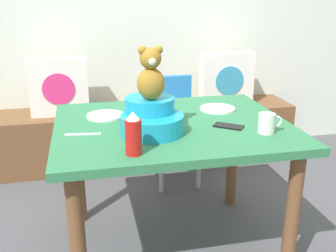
{
  "coord_description": "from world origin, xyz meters",
  "views": [
    {
      "loc": [
        -0.43,
        -1.86,
        1.38
      ],
      "look_at": [
        0.0,
        0.1,
        0.69
      ],
      "focal_mm": 42.02,
      "sensor_mm": 36.0,
      "label": 1
    }
  ],
  "objects": [
    {
      "name": "window_bench",
      "position": [
        0.0,
        1.23,
        0.23
      ],
      "size": [
        2.6,
        0.44,
        0.46
      ],
      "primitive_type": "cube",
      "color": "brown",
      "rests_on": "ground_plane"
    },
    {
      "name": "coffee_mug",
      "position": [
        0.41,
        -0.24,
        0.79
      ],
      "size": [
        0.12,
        0.08,
        0.09
      ],
      "color": "silver",
      "rests_on": "dining_table"
    },
    {
      "name": "ketchup_bottle",
      "position": [
        -0.25,
        -0.36,
        0.83
      ],
      "size": [
        0.07,
        0.07,
        0.18
      ],
      "color": "red",
      "rests_on": "dining_table"
    },
    {
      "name": "back_wall",
      "position": [
        0.0,
        1.5,
        1.3
      ],
      "size": [
        4.4,
        0.1,
        2.6
      ],
      "primitive_type": "cube",
      "color": "silver",
      "rests_on": "ground_plane"
    },
    {
      "name": "table_fork",
      "position": [
        -0.45,
        -0.08,
        0.74
      ],
      "size": [
        0.17,
        0.04,
        0.01
      ],
      "primitive_type": "cube",
      "rotation": [
        0.0,
        0.0,
        1.44
      ],
      "color": "silver",
      "rests_on": "dining_table"
    },
    {
      "name": "teddy_bear",
      "position": [
        -0.13,
        -0.11,
        1.02
      ],
      "size": [
        0.13,
        0.12,
        0.25
      ],
      "color": "olive",
      "rests_on": "infant_seat_teal"
    },
    {
      "name": "dining_table",
      "position": [
        0.0,
        0.0,
        0.63
      ],
      "size": [
        1.18,
        0.96,
        0.74
      ],
      "color": "#2D7247",
      "rests_on": "ground_plane"
    },
    {
      "name": "cell_phone",
      "position": [
        0.26,
        -0.12,
        0.74
      ],
      "size": [
        0.16,
        0.14,
        0.01
      ],
      "primitive_type": "cube",
      "rotation": [
        0.0,
        0.0,
        0.92
      ],
      "color": "black",
      "rests_on": "dining_table"
    },
    {
      "name": "dinner_plate_near",
      "position": [
        -0.33,
        0.18,
        0.75
      ],
      "size": [
        0.2,
        0.2,
        0.01
      ],
      "primitive_type": "cylinder",
      "color": "white",
      "rests_on": "dining_table"
    },
    {
      "name": "highchair",
      "position": [
        0.21,
        0.79,
        0.52
      ],
      "size": [
        0.34,
        0.46,
        0.79
      ],
      "color": "#2672B2",
      "rests_on": "ground_plane"
    },
    {
      "name": "pillow_floral_right",
      "position": [
        0.75,
        1.21,
        0.68
      ],
      "size": [
        0.44,
        0.15,
        0.44
      ],
      "color": "white",
      "rests_on": "window_bench"
    },
    {
      "name": "ground_plane",
      "position": [
        0.0,
        0.0,
        0.0
      ],
      "size": [
        8.0,
        8.0,
        0.0
      ],
      "primitive_type": "plane",
      "color": "#4C4C51"
    },
    {
      "name": "dinner_plate_far",
      "position": [
        0.31,
        0.18,
        0.75
      ],
      "size": [
        0.2,
        0.2,
        0.01
      ],
      "primitive_type": "cylinder",
      "color": "white",
      "rests_on": "dining_table"
    },
    {
      "name": "infant_seat_teal",
      "position": [
        -0.13,
        -0.11,
        0.81
      ],
      "size": [
        0.3,
        0.33,
        0.16
      ],
      "color": "#1895C0",
      "rests_on": "dining_table"
    },
    {
      "name": "pillow_floral_left",
      "position": [
        -0.62,
        1.21,
        0.68
      ],
      "size": [
        0.44,
        0.15,
        0.44
      ],
      "color": "white",
      "rests_on": "window_bench"
    }
  ]
}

